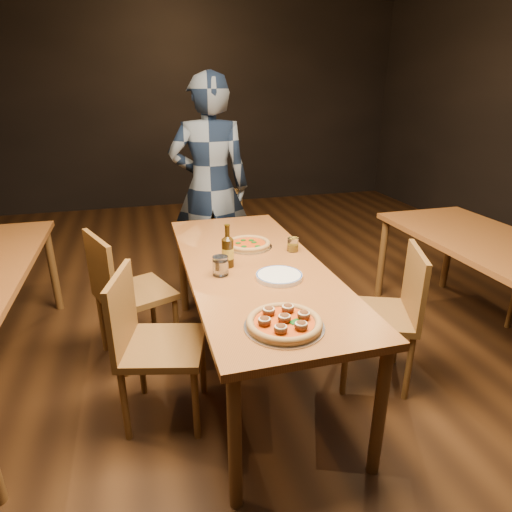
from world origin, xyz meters
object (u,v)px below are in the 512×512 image
object	(u,v)px
table_main	(254,275)
plate_stack	(279,276)
chair_end	(216,241)
pizza_margherita	(249,244)
chair_main_nw	(163,345)
chair_main_sw	(135,292)
diner	(210,188)
table_right	(508,259)
chair_main_e	(376,314)
water_glass	(220,266)
amber_glass	(293,245)
beer_bottle	(228,252)
pizza_meatball	(284,322)

from	to	relation	value
table_main	plate_stack	world-z (taller)	plate_stack
chair_end	pizza_margherita	size ratio (longest dim) A/B	3.00
chair_main_nw	chair_main_sw	world-z (taller)	chair_main_sw
chair_end	diner	world-z (taller)	diner
table_main	plate_stack	size ratio (longest dim) A/B	7.75
chair_end	pizza_margherita	world-z (taller)	chair_end
table_right	pizza_margherita	xyz separation A→B (m)	(-1.65, 0.49, 0.09)
chair_main_sw	diner	distance (m)	1.25
chair_main_e	water_glass	distance (m)	0.99
amber_glass	diner	bearing A→B (deg)	105.42
chair_main_nw	chair_end	size ratio (longest dim) A/B	0.98
chair_main_e	chair_main_sw	bearing A→B (deg)	-93.60
table_main	pizza_margherita	xyz separation A→B (m)	(0.05, 0.29, 0.09)
table_right	beer_bottle	size ratio (longest dim) A/B	7.90
pizza_margherita	beer_bottle	world-z (taller)	beer_bottle
beer_bottle	chair_main_e	bearing A→B (deg)	-18.87
chair_main_e	plate_stack	bearing A→B (deg)	-72.35
pizza_margherita	chair_end	bearing A→B (deg)	92.55
chair_end	table_main	bearing A→B (deg)	-71.09
water_glass	pizza_margherita	bearing A→B (deg)	56.17
chair_main_e	diner	xyz separation A→B (m)	(-0.72, 1.61, 0.48)
chair_main_e	water_glass	xyz separation A→B (m)	(-0.91, 0.18, 0.35)
pizza_meatball	beer_bottle	bearing A→B (deg)	97.19
table_right	chair_end	bearing A→B (deg)	139.09
table_main	amber_glass	distance (m)	0.35
table_main	pizza_margherita	size ratio (longest dim) A/B	6.43
pizza_margherita	water_glass	bearing A→B (deg)	-123.83
chair_main_nw	beer_bottle	world-z (taller)	beer_bottle
table_main	chair_main_e	xyz separation A→B (m)	(0.69, -0.29, -0.22)
table_main	diner	world-z (taller)	diner
plate_stack	pizza_meatball	bearing A→B (deg)	-106.00
plate_stack	diner	distance (m)	1.57
chair_main_sw	amber_glass	size ratio (longest dim) A/B	10.49
table_right	pizza_meatball	bearing A→B (deg)	-162.98
table_main	diner	bearing A→B (deg)	91.11
pizza_margherita	diner	world-z (taller)	diner
pizza_meatball	diner	world-z (taller)	diner
pizza_meatball	plate_stack	size ratio (longest dim) A/B	1.39
pizza_margherita	amber_glass	bearing A→B (deg)	-30.77
amber_glass	pizza_margherita	bearing A→B (deg)	149.23
table_right	chair_main_sw	xyz separation A→B (m)	(-2.41, 0.59, -0.21)
table_right	chair_main_e	xyz separation A→B (m)	(-1.01, -0.09, -0.22)
chair_main_sw	beer_bottle	bearing A→B (deg)	-146.93
water_glass	diner	size ratio (longest dim) A/B	0.06
table_right	table_main	bearing A→B (deg)	173.29
table_main	table_right	bearing A→B (deg)	-6.71
table_main	pizza_margherita	distance (m)	0.31
pizza_meatball	pizza_margherita	world-z (taller)	pizza_meatball
beer_bottle	diner	bearing A→B (deg)	84.33
chair_main_nw	chair_main_sw	distance (m)	0.68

